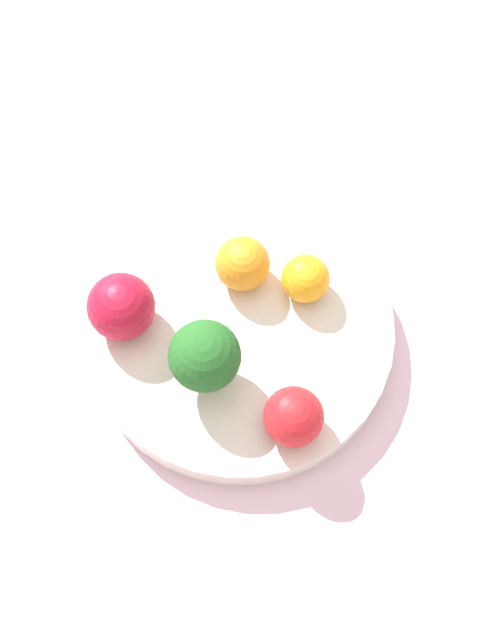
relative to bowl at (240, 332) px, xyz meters
name	(u,v)px	position (x,y,z in m)	size (l,w,h in m)	color
ground_plane	(240,348)	(0.00, 0.00, -0.03)	(6.00, 6.00, 0.00)	gray
table_surface	(240,343)	(0.00, 0.00, -0.02)	(1.20, 1.20, 0.02)	silver
bowl	(240,332)	(0.00, 0.00, 0.00)	(0.24, 0.24, 0.03)	silver
broccoli	(205,357)	(-0.05, -0.01, 0.05)	(0.05, 0.05, 0.07)	#99C17A
apple_red	(293,417)	(-0.04, -0.08, 0.04)	(0.04, 0.04, 0.04)	red
apple_green	(121,307)	(-0.05, 0.07, 0.04)	(0.05, 0.05, 0.05)	#B7142D
orange_front	(306,279)	(0.06, -0.02, 0.03)	(0.04, 0.04, 0.04)	orange
orange_back	(243,264)	(0.03, 0.03, 0.04)	(0.04, 0.04, 0.04)	orange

